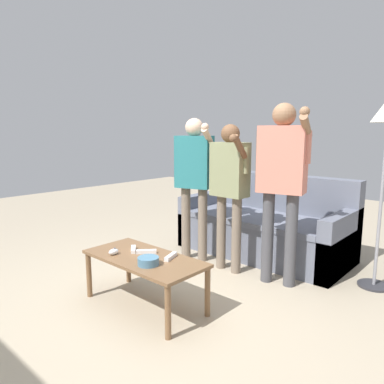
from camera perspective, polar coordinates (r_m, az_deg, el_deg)
The scene contains 11 objects.
ground_plane at distance 3.14m, azimuth -4.83°, elevation -16.83°, with size 12.00×12.00×0.00m, color tan.
couch at distance 4.25m, azimuth 11.63°, elevation -5.53°, with size 1.88×0.89×0.90m.
coffee_table at distance 2.93m, azimuth -7.59°, elevation -11.17°, with size 1.03×0.48×0.41m.
snack_bowl at distance 2.74m, azimuth -6.98°, elevation -10.86°, with size 0.16×0.16×0.06m, color teal.
game_remote_nunchuk at distance 3.00m, azimuth -12.37°, elevation -9.27°, with size 0.06×0.09×0.05m.
player_left at distance 3.83m, azimuth 0.36°, elevation 3.13°, with size 0.49×0.30×1.54m.
player_center at distance 3.53m, azimuth 5.98°, elevation 1.84°, with size 0.43×0.34×1.47m.
player_right at distance 3.28m, azimuth 14.11°, elevation 2.95°, with size 0.52×0.32×1.64m.
game_remote_wand_near at distance 2.86m, azimuth -3.41°, elevation -10.22°, with size 0.09×0.17×0.03m.
game_remote_wand_far at distance 2.99m, azimuth -7.29°, elevation -9.39°, with size 0.14×0.14×0.03m.
game_remote_wand_spare at distance 3.06m, azimuth -9.32°, elevation -8.98°, with size 0.14×0.12×0.03m.
Camera 1 is at (2.06, -1.92, 1.39)m, focal length 33.50 mm.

